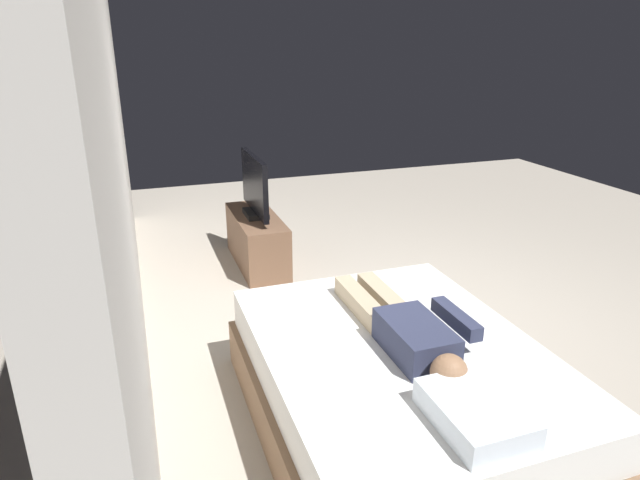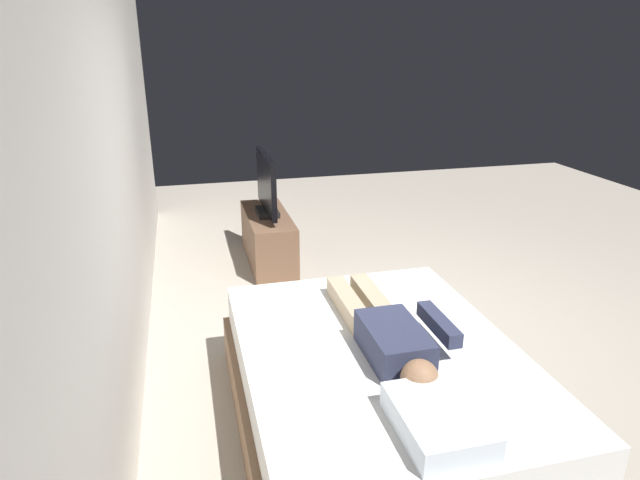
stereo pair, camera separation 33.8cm
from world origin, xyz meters
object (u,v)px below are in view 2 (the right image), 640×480
(bed, at_px, (378,392))
(person, at_px, (387,331))
(remote, at_px, (442,321))
(tv_stand, at_px, (268,239))
(pillow, at_px, (438,421))
(tv, at_px, (266,186))

(bed, distance_m, person, 0.36)
(remote, bearing_deg, tv_stand, 14.61)
(bed, height_order, remote, remote)
(pillow, distance_m, tv, 3.35)
(pillow, height_order, remote, pillow)
(person, height_order, tv_stand, person)
(bed, relative_size, tv, 2.30)
(remote, distance_m, tv_stand, 2.57)
(person, distance_m, tv_stand, 2.66)
(bed, bearing_deg, pillow, 180.00)
(pillow, relative_size, person, 0.38)
(person, bearing_deg, tv, 5.22)
(pillow, height_order, tv_stand, pillow)
(person, relative_size, tv_stand, 1.15)
(bed, distance_m, tv_stand, 2.66)
(tv_stand, height_order, tv, tv)
(remote, xyz_separation_m, tv, (2.47, 0.64, 0.24))
(bed, xyz_separation_m, tv_stand, (2.65, 0.19, -0.01))
(pillow, xyz_separation_m, person, (0.72, -0.05, 0.02))
(remote, distance_m, tv, 2.56)
(bed, height_order, tv_stand, bed)
(bed, height_order, person, person)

